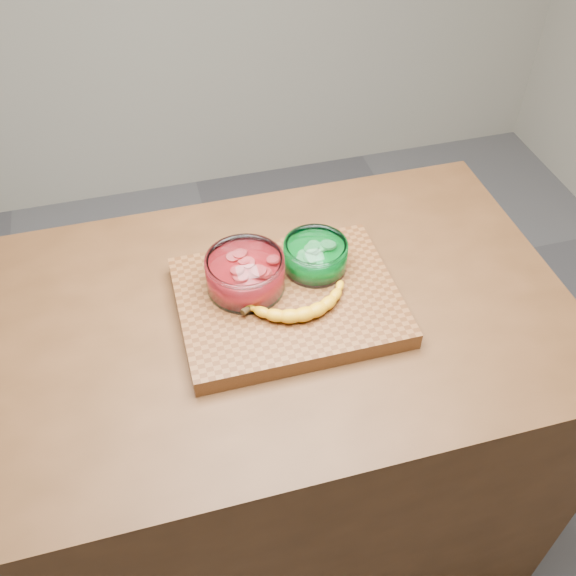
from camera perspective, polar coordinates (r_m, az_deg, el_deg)
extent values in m
plane|color=#57575B|center=(2.10, 0.00, -18.73)|extent=(3.50, 3.50, 0.00)
cube|color=#502F18|center=(1.71, 0.00, -12.11)|extent=(1.20, 0.80, 0.90)
cube|color=brown|center=(1.34, 0.00, -1.21)|extent=(0.45, 0.35, 0.04)
cylinder|color=white|center=(1.31, -3.82, 1.31)|extent=(0.16, 0.16, 0.08)
cylinder|color=red|center=(1.32, -3.79, 0.96)|extent=(0.14, 0.14, 0.04)
cylinder|color=#FF5054|center=(1.30, -3.86, 1.93)|extent=(0.13, 0.13, 0.02)
cylinder|color=white|center=(1.36, 2.45, 2.89)|extent=(0.14, 0.14, 0.06)
cylinder|color=#048A22|center=(1.37, 2.44, 2.62)|extent=(0.11, 0.11, 0.04)
cylinder|color=#64D572|center=(1.35, 2.48, 3.47)|extent=(0.11, 0.11, 0.02)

